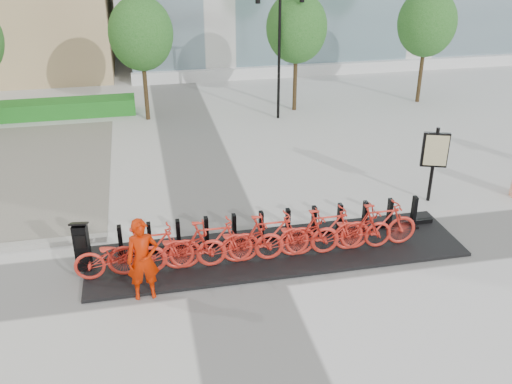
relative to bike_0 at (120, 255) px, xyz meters
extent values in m
plane|color=silver|center=(2.60, 0.05, -0.64)|extent=(120.00, 120.00, 0.00)
cube|color=#1B6A1B|center=(-2.40, 13.25, -0.29)|extent=(6.00, 1.20, 0.70)
cylinder|color=#4E3C20|center=(1.10, 12.05, 0.86)|extent=(0.18, 0.18, 3.00)
ellipsoid|color=#0D420F|center=(1.10, 12.05, 2.96)|extent=(2.60, 2.60, 2.99)
cylinder|color=#4E3C20|center=(7.60, 12.05, 0.86)|extent=(0.18, 0.18, 3.00)
ellipsoid|color=#0D420F|center=(7.60, 12.05, 2.96)|extent=(2.60, 2.60, 2.99)
cylinder|color=#4E3C20|center=(13.60, 12.05, 0.86)|extent=(0.18, 0.18, 3.00)
ellipsoid|color=#0D420F|center=(13.60, 12.05, 2.96)|extent=(2.60, 2.60, 2.99)
cylinder|color=black|center=(6.60, 11.05, 1.86)|extent=(0.12, 0.12, 5.00)
cylinder|color=black|center=(5.70, 11.05, 4.21)|extent=(0.20, 0.20, 0.18)
cylinder|color=black|center=(7.50, 11.05, 4.21)|extent=(0.20, 0.20, 0.18)
cube|color=black|center=(3.90, 0.35, -0.60)|extent=(9.60, 2.40, 0.08)
imported|color=red|center=(0.00, 0.00, 0.00)|extent=(2.13, 0.74, 1.12)
imported|color=red|center=(0.72, 0.00, 0.06)|extent=(2.07, 0.58, 1.24)
imported|color=red|center=(1.44, 0.00, 0.00)|extent=(2.13, 0.74, 1.12)
imported|color=red|center=(2.16, 0.00, 0.06)|extent=(2.07, 0.58, 1.24)
imported|color=red|center=(2.88, 0.00, 0.00)|extent=(2.13, 0.74, 1.12)
imported|color=red|center=(3.60, 0.00, 0.06)|extent=(2.07, 0.58, 1.24)
imported|color=red|center=(4.32, 0.00, 0.00)|extent=(2.13, 0.74, 1.12)
imported|color=red|center=(5.04, 0.00, 0.06)|extent=(2.07, 0.58, 1.24)
imported|color=red|center=(5.76, 0.00, 0.00)|extent=(2.13, 0.74, 1.12)
imported|color=red|center=(6.48, 0.00, 0.06)|extent=(2.07, 0.58, 1.24)
cube|color=black|center=(-0.88, 0.49, 0.04)|extent=(0.37, 0.33, 1.20)
cube|color=black|center=(-0.88, 0.49, 0.68)|extent=(0.44, 0.39, 0.16)
cube|color=black|center=(-0.88, 0.34, 0.28)|extent=(0.24, 0.05, 0.34)
imported|color=#B21C00|center=(0.53, -0.85, 0.34)|extent=(0.74, 0.50, 1.96)
cylinder|color=black|center=(9.14, 2.33, 0.53)|extent=(0.11, 0.11, 2.34)
cube|color=black|center=(9.14, 2.33, 1.01)|extent=(0.76, 0.36, 1.06)
cube|color=tan|center=(9.14, 2.27, 1.01)|extent=(0.63, 0.24, 0.94)
camera|label=1|loc=(0.75, -11.82, 7.12)|focal=40.00mm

